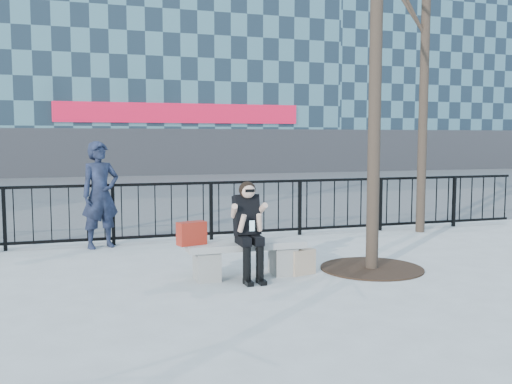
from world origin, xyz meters
name	(u,v)px	position (x,y,z in m)	size (l,w,h in m)	color
ground	(246,277)	(0.00, 0.00, 0.00)	(120.00, 120.00, 0.00)	#969691
street_surface	(137,188)	(0.00, 15.00, 0.00)	(60.00, 23.00, 0.01)	#474747
railing	(201,211)	(0.00, 3.00, 0.55)	(14.00, 0.06, 1.10)	black
building_right	(416,14)	(20.00, 27.00, 10.30)	(16.20, 10.20, 20.60)	slate
tree_grate	(372,268)	(1.90, -0.10, 0.01)	(1.50, 1.50, 0.02)	black
bench_main	(246,255)	(0.00, 0.00, 0.30)	(1.65, 0.46, 0.49)	slate
seated_woman	(249,231)	(0.00, -0.16, 0.67)	(0.50, 0.64, 1.34)	black
handbag	(192,233)	(-0.75, 0.02, 0.65)	(0.38, 0.18, 0.31)	#9E2113
shopping_bag	(303,262)	(0.80, -0.10, 0.18)	(0.37, 0.14, 0.35)	beige
standing_man	(100,195)	(-1.82, 2.80, 0.93)	(0.68, 0.45, 1.87)	black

